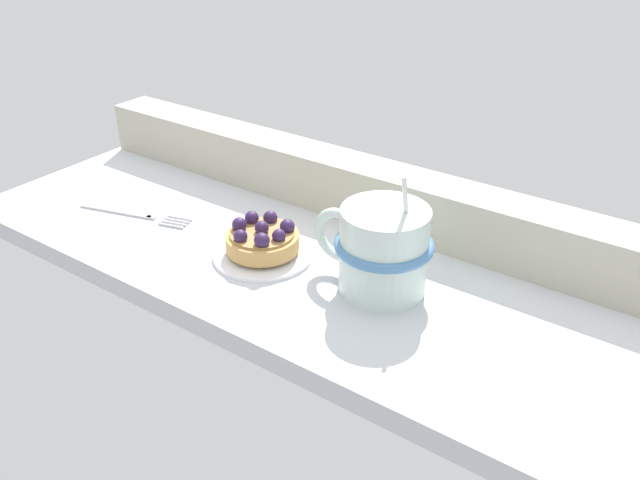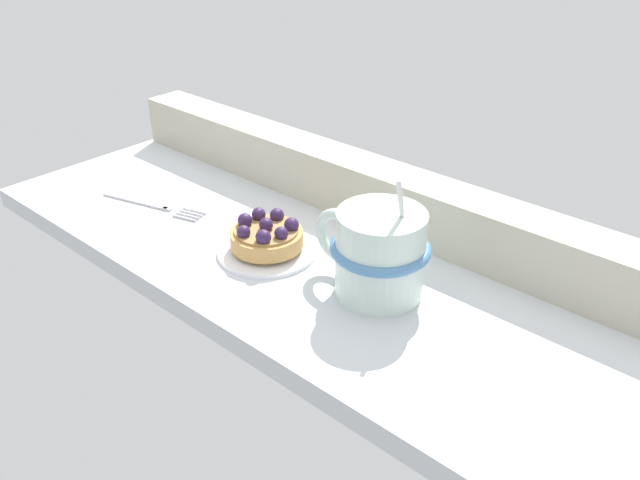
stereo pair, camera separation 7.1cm
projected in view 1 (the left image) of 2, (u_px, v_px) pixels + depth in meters
ground_plane at (299, 263)px, 76.52cm from camera, size 85.75×31.00×2.50cm
window_rail_back at (358, 188)px, 83.00cm from camera, size 84.04×5.96×7.10cm
dessert_plate at (263, 252)px, 75.34cm from camera, size 11.54×11.54×0.98cm
raspberry_tart at (262, 238)px, 74.42cm from camera, size 8.36×8.36×3.53cm
coffee_mug at (382, 249)px, 67.56cm from camera, size 13.79×10.31×13.59cm
dessert_fork at (135, 214)px, 83.94cm from camera, size 15.55×5.79×0.60cm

